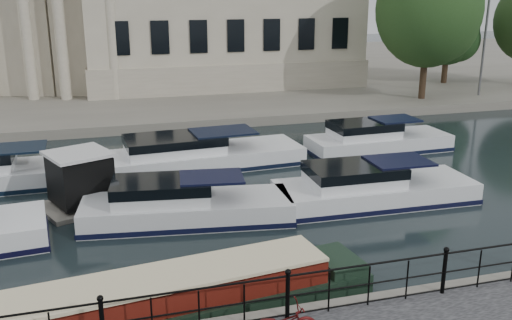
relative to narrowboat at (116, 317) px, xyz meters
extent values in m
plane|color=black|center=(3.71, 0.83, -0.37)|extent=(160.00, 160.00, 0.00)
cube|color=#6B665B|center=(3.71, 39.83, -0.09)|extent=(120.00, 42.00, 0.55)
sphere|color=black|center=(-0.29, -1.42, 1.33)|extent=(0.14, 0.14, 0.14)
cylinder|color=black|center=(3.71, -1.42, 0.73)|extent=(0.10, 0.10, 1.10)
sphere|color=black|center=(3.71, -1.42, 1.33)|extent=(0.14, 0.14, 0.14)
cylinder|color=black|center=(7.71, -1.42, 0.73)|extent=(0.10, 0.10, 1.10)
sphere|color=black|center=(7.71, -1.42, 1.33)|extent=(0.14, 0.14, 0.14)
cylinder|color=black|center=(3.71, -1.42, 1.23)|extent=(24.00, 0.05, 0.05)
cylinder|color=black|center=(3.71, -1.42, 0.73)|extent=(24.00, 0.04, 0.04)
cylinder|color=black|center=(3.71, -1.42, 0.26)|extent=(24.00, 0.04, 0.04)
cube|color=#9E937F|center=(9.71, 33.83, 1.18)|extent=(20.30, 14.30, 2.00)
cube|color=#ADA38C|center=(0.38, 29.85, 5.68)|extent=(5.73, 4.06, 11.00)
cylinder|color=#ADA38C|center=(1.43, 26.99, 5.08)|extent=(0.70, 0.70, 9.80)
cylinder|color=#ADA38C|center=(-1.78, 27.70, 5.08)|extent=(0.70, 0.70, 9.80)
cube|color=#ADA38C|center=(-4.57, 31.27, 5.68)|extent=(5.90, 4.56, 11.00)
cylinder|color=#ADA38C|center=(-3.88, 28.30, 5.08)|extent=(0.70, 0.70, 9.80)
cylinder|color=#59595B|center=(25.71, 21.33, 4.18)|extent=(0.16, 0.16, 8.00)
cube|color=#55130C|center=(0.00, 0.00, 0.38)|extent=(10.54, 2.75, 0.61)
cube|color=beige|center=(0.00, 0.00, 0.78)|extent=(10.55, 2.80, 0.09)
cube|color=#6B665B|center=(-0.77, 8.36, -0.32)|extent=(3.46, 3.21, 0.23)
cube|color=black|center=(-0.77, 8.36, 0.73)|extent=(2.42, 2.42, 1.67)
cube|color=silver|center=(-0.77, 8.36, 1.68)|extent=(2.67, 2.67, 0.11)
cube|color=silver|center=(2.70, 6.06, -0.17)|extent=(7.35, 3.29, 1.20)
cube|color=black|center=(2.70, 6.06, -0.25)|extent=(7.43, 3.32, 0.18)
cube|color=silver|center=(1.85, 6.18, 0.68)|extent=(3.43, 2.33, 0.90)
cube|color=black|center=(3.54, 5.94, 1.18)|extent=(2.34, 1.91, 0.08)
cube|color=white|center=(9.72, 5.89, -0.17)|extent=(7.45, 2.75, 1.20)
cube|color=black|center=(9.72, 5.89, -0.25)|extent=(7.53, 2.78, 0.18)
cube|color=white|center=(8.84, 5.92, 0.68)|extent=(3.38, 2.19, 0.90)
cube|color=black|center=(10.61, 5.87, 1.18)|extent=(2.26, 1.85, 0.08)
cube|color=black|center=(-3.24, 11.72, 1.18)|extent=(2.31, 1.85, 0.08)
cube|color=white|center=(4.26, 12.04, -0.17)|extent=(9.37, 3.39, 1.20)
cube|color=black|center=(4.26, 12.04, -0.25)|extent=(9.47, 3.42, 0.18)
cube|color=white|center=(3.16, 11.97, 0.68)|extent=(4.29, 2.56, 0.90)
cube|color=black|center=(5.37, 12.11, 1.18)|extent=(2.88, 2.13, 0.08)
cube|color=white|center=(13.19, 12.19, -0.17)|extent=(7.05, 2.61, 1.20)
cube|color=black|center=(13.19, 12.19, -0.25)|extent=(7.12, 2.64, 0.18)
cube|color=white|center=(12.35, 12.16, 0.68)|extent=(3.20, 2.07, 0.90)
cube|color=black|center=(14.03, 12.21, 1.18)|extent=(2.14, 1.75, 0.08)
cylinder|color=black|center=(21.24, 21.38, 1.76)|extent=(0.44, 0.44, 3.14)
ellipsoid|color=#1C3D13|center=(21.24, 21.38, 6.02)|extent=(6.82, 6.82, 7.54)
sphere|color=#1C3D13|center=(21.84, 20.98, 5.12)|extent=(5.03, 5.03, 5.03)
cylinder|color=black|center=(26.57, 26.79, 1.25)|extent=(0.44, 0.44, 2.13)
ellipsoid|color=black|center=(26.57, 26.79, 4.13)|extent=(4.62, 4.62, 5.10)
sphere|color=black|center=(27.17, 26.39, 3.53)|extent=(3.40, 3.40, 3.40)
camera|label=1|loc=(-0.10, -12.04, 7.31)|focal=40.00mm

